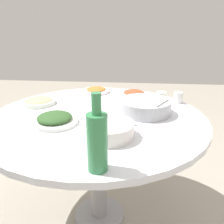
% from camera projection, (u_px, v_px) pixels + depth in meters
% --- Properties ---
extents(ground, '(8.00, 8.00, 0.00)m').
position_uv_depth(ground, '(99.00, 216.00, 1.65)').
color(ground, '#A39B8B').
extents(round_dining_table, '(1.27, 1.27, 0.76)m').
position_uv_depth(round_dining_table, '(97.00, 131.00, 1.42)').
color(round_dining_table, '#99999E').
rests_on(round_dining_table, ground).
extents(rice_bowl, '(0.31, 0.31, 0.09)m').
position_uv_depth(rice_bowl, '(145.00, 106.00, 1.40)').
color(rice_bowl, '#B2B5BA').
rests_on(rice_bowl, round_dining_table).
extents(soup_bowl, '(0.25, 0.27, 0.07)m').
position_uv_depth(soup_bowl, '(108.00, 130.00, 1.11)').
color(soup_bowl, silver).
rests_on(soup_bowl, round_dining_table).
extents(dish_stirfry, '(0.20, 0.20, 0.04)m').
position_uv_depth(dish_stirfry, '(134.00, 94.00, 1.74)').
color(dish_stirfry, silver).
rests_on(dish_stirfry, round_dining_table).
extents(dish_tofu_braise, '(0.21, 0.21, 0.04)m').
position_uv_depth(dish_tofu_braise, '(96.00, 90.00, 1.84)').
color(dish_tofu_braise, white).
rests_on(dish_tofu_braise, round_dining_table).
extents(dish_greens, '(0.25, 0.25, 0.06)m').
position_uv_depth(dish_greens, '(55.00, 119.00, 1.26)').
color(dish_greens, white).
rests_on(dish_greens, round_dining_table).
extents(dish_noodles, '(0.22, 0.22, 0.04)m').
position_uv_depth(dish_noodles, '(38.00, 101.00, 1.57)').
color(dish_noodles, white).
rests_on(dish_noodles, round_dining_table).
extents(green_bottle, '(0.07, 0.07, 0.29)m').
position_uv_depth(green_bottle, '(97.00, 141.00, 0.83)').
color(green_bottle, '#378750').
rests_on(green_bottle, round_dining_table).
extents(tea_cup_near, '(0.06, 0.06, 0.07)m').
position_uv_depth(tea_cup_near, '(178.00, 98.00, 1.59)').
color(tea_cup_near, white).
rests_on(tea_cup_near, round_dining_table).
extents(tea_cup_far, '(0.07, 0.07, 0.07)m').
position_uv_depth(tea_cup_far, '(161.00, 96.00, 1.63)').
color(tea_cup_far, white).
rests_on(tea_cup_far, round_dining_table).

